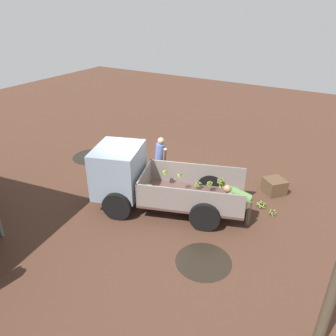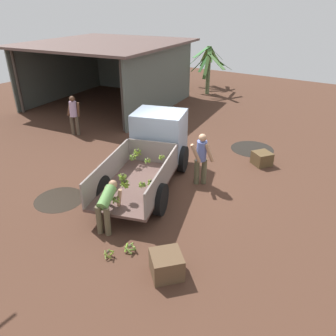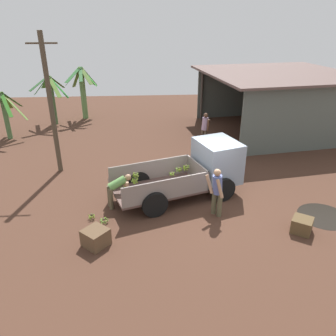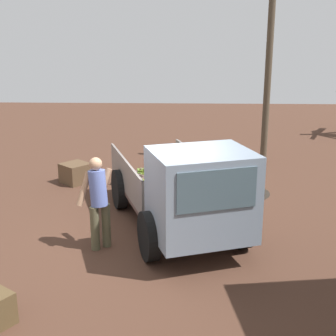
{
  "view_description": "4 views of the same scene",
  "coord_description": "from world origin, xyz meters",
  "px_view_note": "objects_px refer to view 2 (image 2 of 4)",
  "views": [
    {
      "loc": [
        -5.56,
        8.01,
        6.0
      ],
      "look_at": [
        -1.19,
        0.65,
        1.6
      ],
      "focal_mm": 35.0,
      "sensor_mm": 36.0,
      "label": 1
    },
    {
      "loc": [
        -8.06,
        -5.29,
        5.26
      ],
      "look_at": [
        -1.02,
        -0.48,
        0.91
      ],
      "focal_mm": 35.0,
      "sensor_mm": 36.0,
      "label": 2
    },
    {
      "loc": [
        -2.19,
        -10.26,
        6.13
      ],
      "look_at": [
        -1.41,
        0.41,
        1.19
      ],
      "focal_mm": 35.0,
      "sensor_mm": 36.0,
      "label": 3
    },
    {
      "loc": [
        8.1,
        0.6,
        3.93
      ],
      "look_at": [
        -0.89,
        0.29,
        1.27
      ],
      "focal_mm": 50.0,
      "sensor_mm": 36.0,
      "label": 4
    }
  ],
  "objects_px": {
    "banana_bunch_on_ground_0": "(130,247)",
    "wooden_crate_0": "(166,265)",
    "cargo_truck": "(155,145)",
    "person_worker_loading": "(107,204)",
    "banana_bunch_on_ground_1": "(108,253)",
    "person_bystander_near_shed": "(74,114)",
    "wooden_crate_1": "(262,159)",
    "person_foreground_visitor": "(201,157)"
  },
  "relations": [
    {
      "from": "cargo_truck",
      "to": "banana_bunch_on_ground_1",
      "type": "height_order",
      "value": "cargo_truck"
    },
    {
      "from": "person_worker_loading",
      "to": "banana_bunch_on_ground_1",
      "type": "height_order",
      "value": "person_worker_loading"
    },
    {
      "from": "person_worker_loading",
      "to": "banana_bunch_on_ground_0",
      "type": "relative_size",
      "value": 3.82
    },
    {
      "from": "cargo_truck",
      "to": "person_worker_loading",
      "type": "distance_m",
      "value": 3.31
    },
    {
      "from": "person_foreground_visitor",
      "to": "wooden_crate_0",
      "type": "distance_m",
      "value": 4.12
    },
    {
      "from": "cargo_truck",
      "to": "wooden_crate_1",
      "type": "bearing_deg",
      "value": -65.73
    },
    {
      "from": "person_bystander_near_shed",
      "to": "banana_bunch_on_ground_1",
      "type": "relative_size",
      "value": 7.08
    },
    {
      "from": "banana_bunch_on_ground_0",
      "to": "banana_bunch_on_ground_1",
      "type": "height_order",
      "value": "banana_bunch_on_ground_1"
    },
    {
      "from": "banana_bunch_on_ground_0",
      "to": "person_worker_loading",
      "type": "bearing_deg",
      "value": 69.31
    },
    {
      "from": "person_foreground_visitor",
      "to": "banana_bunch_on_ground_1",
      "type": "distance_m",
      "value": 4.25
    },
    {
      "from": "banana_bunch_on_ground_0",
      "to": "banana_bunch_on_ground_1",
      "type": "bearing_deg",
      "value": 148.05
    },
    {
      "from": "person_bystander_near_shed",
      "to": "wooden_crate_0",
      "type": "relative_size",
      "value": 2.62
    },
    {
      "from": "banana_bunch_on_ground_0",
      "to": "wooden_crate_0",
      "type": "bearing_deg",
      "value": -95.52
    },
    {
      "from": "person_foreground_visitor",
      "to": "person_worker_loading",
      "type": "relative_size",
      "value": 1.48
    },
    {
      "from": "person_bystander_near_shed",
      "to": "cargo_truck",
      "type": "bearing_deg",
      "value": -128.25
    },
    {
      "from": "person_foreground_visitor",
      "to": "banana_bunch_on_ground_1",
      "type": "bearing_deg",
      "value": -40.01
    },
    {
      "from": "cargo_truck",
      "to": "person_foreground_visitor",
      "type": "xyz_separation_m",
      "value": [
        0.14,
        -1.69,
        -0.06
      ]
    },
    {
      "from": "person_foreground_visitor",
      "to": "banana_bunch_on_ground_1",
      "type": "height_order",
      "value": "person_foreground_visitor"
    },
    {
      "from": "wooden_crate_1",
      "to": "cargo_truck",
      "type": "bearing_deg",
      "value": 133.07
    },
    {
      "from": "cargo_truck",
      "to": "person_worker_loading",
      "type": "xyz_separation_m",
      "value": [
        -3.19,
        -0.85,
        -0.29
      ]
    },
    {
      "from": "cargo_truck",
      "to": "person_worker_loading",
      "type": "relative_size",
      "value": 4.22
    },
    {
      "from": "person_bystander_near_shed",
      "to": "banana_bunch_on_ground_1",
      "type": "bearing_deg",
      "value": -154.44
    },
    {
      "from": "banana_bunch_on_ground_0",
      "to": "wooden_crate_0",
      "type": "xyz_separation_m",
      "value": [
        -0.11,
        -1.12,
        0.15
      ]
    },
    {
      "from": "cargo_truck",
      "to": "person_foreground_visitor",
      "type": "height_order",
      "value": "cargo_truck"
    },
    {
      "from": "banana_bunch_on_ground_1",
      "to": "wooden_crate_0",
      "type": "height_order",
      "value": "wooden_crate_0"
    },
    {
      "from": "wooden_crate_0",
      "to": "wooden_crate_1",
      "type": "height_order",
      "value": "wooden_crate_0"
    },
    {
      "from": "cargo_truck",
      "to": "banana_bunch_on_ground_0",
      "type": "height_order",
      "value": "cargo_truck"
    },
    {
      "from": "banana_bunch_on_ground_1",
      "to": "banana_bunch_on_ground_0",
      "type": "bearing_deg",
      "value": -31.95
    },
    {
      "from": "cargo_truck",
      "to": "person_worker_loading",
      "type": "height_order",
      "value": "cargo_truck"
    },
    {
      "from": "cargo_truck",
      "to": "person_bystander_near_shed",
      "type": "xyz_separation_m",
      "value": [
        0.92,
        5.03,
        -0.08
      ]
    },
    {
      "from": "wooden_crate_0",
      "to": "wooden_crate_1",
      "type": "relative_size",
      "value": 1.11
    },
    {
      "from": "cargo_truck",
      "to": "person_bystander_near_shed",
      "type": "relative_size",
      "value": 2.91
    },
    {
      "from": "person_foreground_visitor",
      "to": "person_bystander_near_shed",
      "type": "bearing_deg",
      "value": -135.8
    },
    {
      "from": "person_foreground_visitor",
      "to": "person_bystander_near_shed",
      "type": "distance_m",
      "value": 6.76
    },
    {
      "from": "person_worker_loading",
      "to": "wooden_crate_0",
      "type": "bearing_deg",
      "value": -120.99
    },
    {
      "from": "cargo_truck",
      "to": "banana_bunch_on_ground_1",
      "type": "xyz_separation_m",
      "value": [
        -4.02,
        -1.63,
        -0.9
      ]
    },
    {
      "from": "banana_bunch_on_ground_0",
      "to": "person_bystander_near_shed",
      "type": "bearing_deg",
      "value": 56.93
    },
    {
      "from": "banana_bunch_on_ground_1",
      "to": "wooden_crate_1",
      "type": "xyz_separation_m",
      "value": [
        6.65,
        -1.19,
        0.12
      ]
    },
    {
      "from": "cargo_truck",
      "to": "wooden_crate_0",
      "type": "relative_size",
      "value": 7.61
    },
    {
      "from": "person_bystander_near_shed",
      "to": "banana_bunch_on_ground_0",
      "type": "relative_size",
      "value": 5.53
    },
    {
      "from": "wooden_crate_1",
      "to": "wooden_crate_0",
      "type": "bearing_deg",
      "value": -178.17
    },
    {
      "from": "wooden_crate_1",
      "to": "banana_bunch_on_ground_0",
      "type": "bearing_deg",
      "value": 171.6
    }
  ]
}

